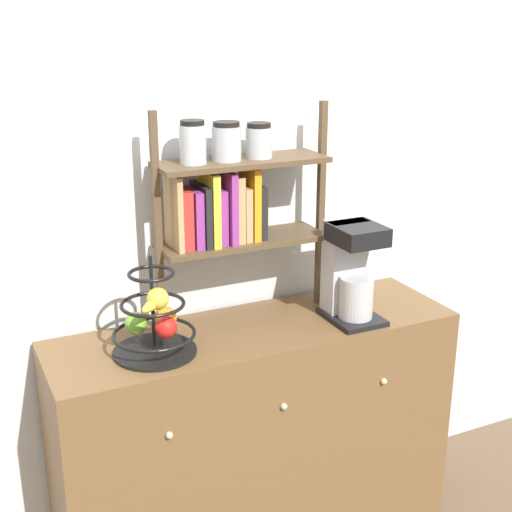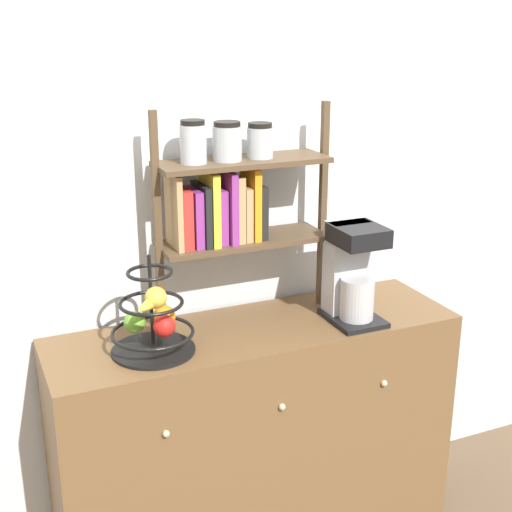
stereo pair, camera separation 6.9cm
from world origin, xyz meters
The scene contains 5 objects.
wall_back centered at (0.00, 0.47, 1.30)m, with size 7.00×0.05×2.60m, color silver.
sideboard centered at (0.00, 0.21, 0.45)m, with size 1.46×0.45×0.90m.
coffee_maker centered at (0.34, 0.15, 1.08)m, with size 0.17×0.22×0.35m.
fruit_stand centered at (-0.38, 0.17, 1.01)m, with size 0.27×0.27×0.33m.
shelf_hutch centered at (-0.06, 0.33, 1.35)m, with size 0.65×0.20×0.76m.
Camera 2 is at (-0.92, -1.88, 1.94)m, focal length 50.00 mm.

